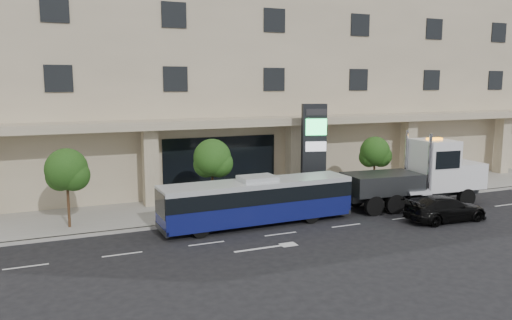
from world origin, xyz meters
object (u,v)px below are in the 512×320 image
Objects in this scene: tow_truck at (420,176)px; signage_pylon at (314,152)px; black_sedan at (445,209)px; city_bus at (257,200)px.

signage_pylon is at bearing 151.71° from tow_truck.
black_sedan is 0.78× the size of signage_pylon.
city_bus is 2.22× the size of black_sedan.
city_bus is 10.70m from black_sedan.
tow_truck is 3.66m from black_sedan.
tow_truck is at bearing -18.67° from signage_pylon.
black_sedan is at bearing -20.15° from city_bus.
city_bus is 1.04× the size of tow_truck.
black_sedan is at bearing -101.91° from tow_truck.
signage_pylon is (-4.62, 6.97, 2.63)m from black_sedan.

